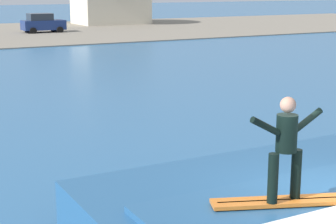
# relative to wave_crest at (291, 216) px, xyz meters

# --- Properties ---
(wave_crest) EXTENTS (6.79, 4.69, 1.09)m
(wave_crest) POSITION_rel_wave_crest_xyz_m (0.00, 0.00, 0.00)
(wave_crest) COLOR #275887
(wave_crest) RESTS_ON ground_plane
(surfboard) EXTENTS (2.09, 1.11, 0.06)m
(surfboard) POSITION_rel_wave_crest_xyz_m (-0.77, -0.56, 0.61)
(surfboard) COLOR orange
(surfboard) RESTS_ON wave_crest
(surfer) EXTENTS (1.34, 0.32, 1.61)m
(surfer) POSITION_rel_wave_crest_xyz_m (-0.72, -0.61, 1.54)
(surfer) COLOR black
(surfer) RESTS_ON surfboard
(car_far_shore) EXTENTS (3.93, 2.23, 1.86)m
(car_far_shore) POSITION_rel_wave_crest_xyz_m (8.82, 45.60, 0.43)
(car_far_shore) COLOR navy
(car_far_shore) RESTS_ON ground_plane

